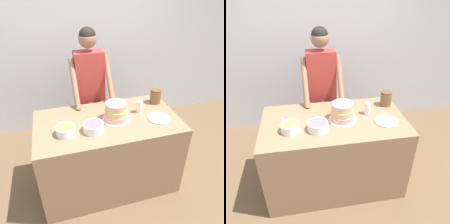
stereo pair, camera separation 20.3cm
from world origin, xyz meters
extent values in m
plane|color=brown|center=(0.00, 0.00, 0.00)|extent=(14.00, 14.00, 0.00)
cube|color=silver|center=(0.00, 1.84, 1.30)|extent=(10.00, 0.05, 2.60)
cube|color=#8C6B4C|center=(0.00, 0.41, 0.44)|extent=(1.51, 0.82, 0.89)
cylinder|color=#2D2D38|center=(-0.13, 1.04, 0.41)|extent=(0.10, 0.10, 0.83)
cylinder|color=#2D2D38|center=(0.02, 1.04, 0.41)|extent=(0.10, 0.10, 0.83)
cube|color=#B23833|center=(-0.06, 1.04, 1.14)|extent=(0.35, 0.19, 0.62)
cylinder|color=#8E664C|center=(-0.26, 0.87, 1.13)|extent=(0.06, 0.39, 0.52)
cylinder|color=#8E664C|center=(0.15, 0.87, 1.13)|extent=(0.06, 0.39, 0.52)
sphere|color=#8E664C|center=(-0.06, 1.04, 1.58)|extent=(0.21, 0.21, 0.21)
sphere|color=black|center=(-0.06, 1.04, 1.62)|extent=(0.19, 0.19, 0.19)
cylinder|color=silver|center=(0.09, 0.40, 0.89)|extent=(0.29, 0.29, 0.01)
cylinder|color=pink|center=(0.09, 0.40, 0.93)|extent=(0.25, 0.25, 0.06)
cylinder|color=#DBB275|center=(0.09, 0.40, 0.99)|extent=(0.23, 0.23, 0.06)
cylinder|color=#DBB275|center=(0.09, 0.40, 1.05)|extent=(0.22, 0.22, 0.06)
cylinder|color=pink|center=(0.09, 0.40, 1.08)|extent=(0.22, 0.22, 0.01)
cylinder|color=white|center=(-0.44, 0.29, 0.93)|extent=(0.18, 0.18, 0.08)
cylinder|color=olive|center=(-0.44, 0.29, 0.97)|extent=(0.16, 0.16, 0.01)
cylinder|color=silver|center=(-0.51, 0.29, 0.97)|extent=(0.01, 0.07, 0.14)
cylinder|color=white|center=(-0.18, 0.27, 0.93)|extent=(0.20, 0.20, 0.08)
cylinder|color=#9E66B7|center=(-0.18, 0.27, 0.97)|extent=(0.17, 0.17, 0.01)
cylinder|color=silver|center=(0.38, 0.47, 0.96)|extent=(0.07, 0.07, 0.13)
cylinder|color=silver|center=(0.53, 0.29, 0.90)|extent=(0.24, 0.24, 0.01)
cylinder|color=brown|center=(0.64, 0.62, 0.96)|extent=(0.12, 0.12, 0.15)
cylinder|color=brown|center=(0.64, 0.62, 1.05)|extent=(0.11, 0.11, 0.02)
camera|label=1|loc=(-0.48, -1.43, 2.15)|focal=35.00mm
camera|label=2|loc=(-0.29, -1.48, 2.15)|focal=35.00mm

